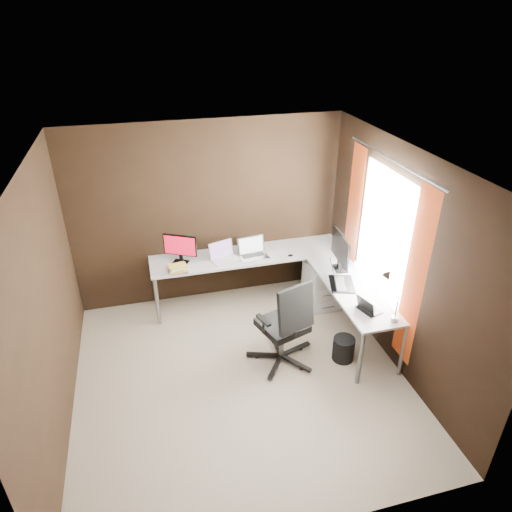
{
  "coord_description": "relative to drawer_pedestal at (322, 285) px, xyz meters",
  "views": [
    {
      "loc": [
        -0.81,
        -3.77,
        3.71
      ],
      "look_at": [
        0.43,
        0.95,
        1.0
      ],
      "focal_mm": 32.0,
      "sensor_mm": 36.0,
      "label": 1
    }
  ],
  "objects": [
    {
      "name": "laptop_black_big",
      "position": [
        -0.09,
        -0.67,
        0.49
      ],
      "size": [
        0.39,
        0.47,
        0.27
      ],
      "rotation": [
        0.0,
        0.0,
        1.28
      ],
      "color": "black",
      "rests_on": "desk"
    },
    {
      "name": "desk_lamp",
      "position": [
        0.13,
        -1.44,
        0.79
      ],
      "size": [
        0.19,
        0.22,
        0.57
      ],
      "rotation": [
        0.0,
        0.0,
        0.1
      ],
      "color": "slate",
      "rests_on": "desk"
    },
    {
      "name": "mouse_corner",
      "position": [
        -0.42,
        0.15,
        0.44
      ],
      "size": [
        0.08,
        0.06,
        0.03
      ],
      "primitive_type": "ellipsoid",
      "rotation": [
        0.0,
        0.0,
        -0.15
      ],
      "color": "black",
      "rests_on": "desk"
    },
    {
      "name": "room",
      "position": [
        -1.09,
        -1.08,
        0.98
      ],
      "size": [
        3.6,
        3.6,
        2.5
      ],
      "color": "#B9A590",
      "rests_on": "ground"
    },
    {
      "name": "office_chair",
      "position": [
        -0.87,
        -1.0,
        0.03
      ],
      "size": [
        0.63,
        0.66,
        1.12
      ],
      "rotation": [
        0.0,
        0.0,
        0.32
      ],
      "color": "black",
      "rests_on": "ground"
    },
    {
      "name": "wastebasket",
      "position": [
        -0.18,
        -1.15,
        -0.15
      ],
      "size": [
        0.3,
        0.3,
        0.29
      ],
      "primitive_type": "cylinder",
      "rotation": [
        0.0,
        0.0,
        -0.2
      ],
      "color": "black",
      "rests_on": "ground"
    },
    {
      "name": "monitor_left",
      "position": [
        -1.86,
        0.37,
        0.65
      ],
      "size": [
        0.41,
        0.23,
        0.39
      ],
      "rotation": [
        0.0,
        0.0,
        -0.49
      ],
      "color": "black",
      "rests_on": "desk"
    },
    {
      "name": "desk",
      "position": [
        -0.59,
        -0.11,
        0.38
      ],
      "size": [
        2.65,
        2.25,
        0.73
      ],
      "color": "white",
      "rests_on": "ground"
    },
    {
      "name": "mouse_left",
      "position": [
        -1.91,
        0.15,
        0.45
      ],
      "size": [
        0.08,
        0.06,
        0.03
      ],
      "primitive_type": "ellipsoid",
      "rotation": [
        0.0,
        0.0,
        -0.05
      ],
      "color": "black",
      "rests_on": "desk"
    },
    {
      "name": "laptop_white",
      "position": [
        -1.31,
        0.31,
        0.48
      ],
      "size": [
        0.41,
        0.34,
        0.23
      ],
      "rotation": [
        0.0,
        0.0,
        0.31
      ],
      "color": "white",
      "rests_on": "desk"
    },
    {
      "name": "laptop_silver",
      "position": [
        -0.91,
        0.3,
        0.48
      ],
      "size": [
        0.4,
        0.31,
        0.25
      ],
      "rotation": [
        0.0,
        0.0,
        0.11
      ],
      "color": "silver",
      "rests_on": "desk"
    },
    {
      "name": "drawer_pedestal",
      "position": [
        0.0,
        0.0,
        0.0
      ],
      "size": [
        0.42,
        0.5,
        0.6
      ],
      "primitive_type": "cube",
      "color": "white",
      "rests_on": "ground"
    },
    {
      "name": "laptop_black_small",
      "position": [
        -0.0,
        -1.25,
        0.47
      ],
      "size": [
        0.25,
        0.3,
        0.18
      ],
      "rotation": [
        0.0,
        0.0,
        1.88
      ],
      "color": "black",
      "rests_on": "desk"
    },
    {
      "name": "monitor_right",
      "position": [
        0.06,
        -0.33,
        0.71
      ],
      "size": [
        0.17,
        0.6,
        0.49
      ],
      "rotation": [
        0.0,
        0.0,
        1.47
      ],
      "color": "black",
      "rests_on": "desk"
    },
    {
      "name": "book_stack",
      "position": [
        -1.93,
        0.15,
        0.47
      ],
      "size": [
        0.26,
        0.21,
        0.08
      ],
      "rotation": [
        0.0,
        0.0,
        0.09
      ],
      "color": "tan",
      "rests_on": "desk"
    }
  ]
}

